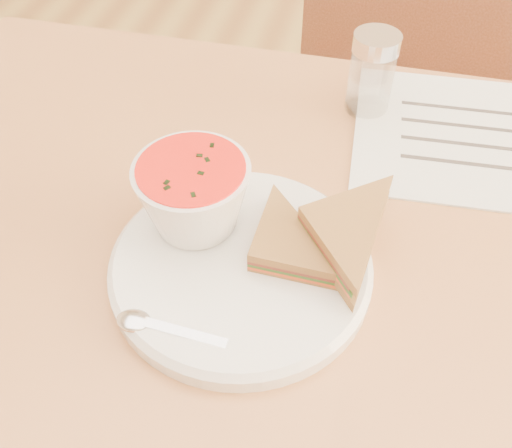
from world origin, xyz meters
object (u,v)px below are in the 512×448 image
(chair_far, at_px, (352,137))
(soup_bowl, at_px, (194,198))
(plate, at_px, (241,267))
(dining_table, at_px, (266,402))
(condiment_shaker, at_px, (372,73))

(chair_far, distance_m, soup_bowl, 0.61)
(chair_far, distance_m, plate, 0.61)
(chair_far, bearing_deg, dining_table, 103.79)
(dining_table, bearing_deg, chair_far, 84.13)
(soup_bowl, distance_m, condiment_shaker, 0.29)
(soup_bowl, bearing_deg, condiment_shaker, 60.90)
(plate, distance_m, condiment_shaker, 0.31)
(chair_far, bearing_deg, soup_bowl, 96.04)
(dining_table, distance_m, condiment_shaker, 0.50)
(dining_table, height_order, condiment_shaker, condiment_shaker)
(chair_far, relative_size, soup_bowl, 9.04)
(chair_far, height_order, plate, chair_far)
(dining_table, height_order, soup_bowl, soup_bowl)
(soup_bowl, bearing_deg, dining_table, 9.43)
(dining_table, distance_m, soup_bowl, 0.44)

